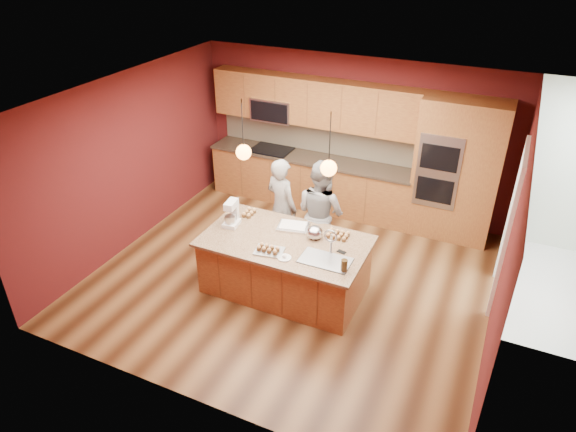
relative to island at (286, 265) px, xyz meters
The scene contains 24 objects.
floor 0.53m from the island, 98.53° to the left, with size 5.50×5.50×0.00m, color #3F2210.
ceiling 2.30m from the island, 98.53° to the left, with size 5.50×5.50×0.00m, color white.
wall_back 2.96m from the island, 90.94° to the left, with size 5.50×5.50×0.00m, color #531517.
wall_front 2.38m from the island, 91.21° to the right, with size 5.50×5.50×0.00m, color #531517.
wall_left 2.96m from the island, behind, with size 5.00×5.00×0.00m, color #531517.
wall_right 2.87m from the island, ahead, with size 5.00×5.00×0.00m, color #531517.
cabinet_run 2.71m from the island, 105.86° to the left, with size 3.74×0.64×2.30m.
oven_column 3.17m from the island, 54.28° to the left, with size 1.30×0.62×2.30m.
doorway_trim 2.97m from the island, 22.43° to the left, with size 0.08×1.11×2.20m, color white, non-canonical shape.
pendant_left 1.69m from the island, behind, with size 0.20×0.20×0.80m.
pendant_right 1.68m from the island, ahead, with size 0.20×0.20×0.80m.
island is the anchor object (origin of this frame).
person_left 1.07m from the island, 118.72° to the left, with size 0.57×0.38×1.57m, color black.
person_right 0.99m from the island, 80.14° to the left, with size 0.81×0.63×1.66m, color slate.
stand_mixer 1.03m from the island, behind, with size 0.23×0.29×0.37m.
sheet_cake 0.55m from the island, 97.94° to the left, with size 0.48×0.39×0.05m.
cooling_rack 0.54m from the island, 103.55° to the right, with size 0.37×0.27×0.02m, color #A2A4A9.
mixing_bowl 0.63m from the island, 32.63° to the left, with size 0.23×0.23×0.19m, color silver.
plate 0.59m from the island, 67.67° to the right, with size 0.18×0.18×0.01m, color white.
tumbler 1.11m from the island, 19.48° to the right, with size 0.08×0.08×0.16m, color #382812.
phone 0.88m from the island, ahead, with size 0.11×0.06×0.01m, color black.
cupcakes_left 0.98m from the island, 152.95° to the left, with size 0.17×0.25×0.07m, color tan, non-canonical shape.
cupcakes_rack 0.58m from the island, 104.97° to the right, with size 0.31×0.15×0.07m, color tan, non-canonical shape.
cupcakes_right 0.84m from the island, 32.08° to the left, with size 0.31×0.23×0.07m, color tan, non-canonical shape.
Camera 1 is at (2.51, -5.59, 4.57)m, focal length 32.00 mm.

